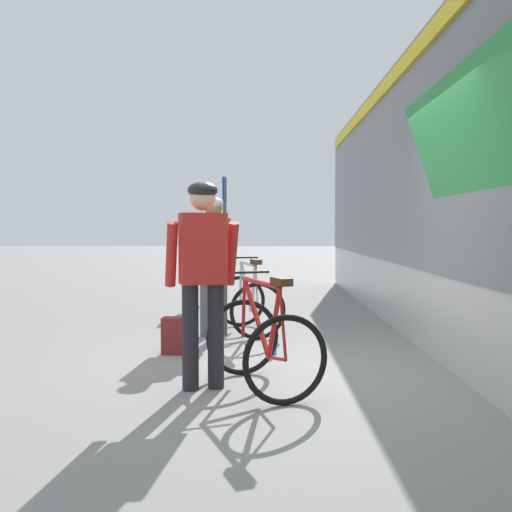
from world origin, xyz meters
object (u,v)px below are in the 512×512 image
object	(u,v)px
cyclist_far_in_red	(203,266)
bicycle_near_silver	(249,302)
cyclist_near_in_olive	(213,253)
water_bottle_near_the_bikes	(273,344)
bicycle_far_red	(263,342)
backpack_on_platform	(175,336)
platform_sign_post	(225,216)

from	to	relation	value
cyclist_far_in_red	bicycle_near_silver	xyz separation A→B (m)	(0.32, 2.73, -0.65)
cyclist_near_in_olive	bicycle_near_silver	bearing A→B (deg)	25.71
bicycle_near_silver	water_bottle_near_the_bikes	bearing A→B (deg)	-77.40
bicycle_far_red	water_bottle_near_the_bikes	world-z (taller)	bicycle_far_red
cyclist_near_in_olive	water_bottle_near_the_bikes	world-z (taller)	cyclist_near_in_olive
bicycle_far_red	backpack_on_platform	world-z (taller)	bicycle_far_red
cyclist_far_in_red	backpack_on_platform	size ratio (longest dim) A/B	4.40
bicycle_near_silver	cyclist_far_in_red	bearing A→B (deg)	-96.64
cyclist_near_in_olive	water_bottle_near_the_bikes	bearing A→B (deg)	-56.75
bicycle_far_red	water_bottle_near_the_bikes	xyz separation A→B (m)	(0.11, 1.39, -0.29)
cyclist_near_in_olive	bicycle_far_red	distance (m)	2.68
cyclist_far_in_red	bicycle_near_silver	world-z (taller)	cyclist_far_in_red
backpack_on_platform	platform_sign_post	bearing A→B (deg)	92.35
cyclist_near_in_olive	platform_sign_post	xyz separation A→B (m)	(-0.15, 4.44, 0.57)
bicycle_near_silver	backpack_on_platform	xyz separation A→B (m)	(-0.77, -1.33, -0.20)
backpack_on_platform	platform_sign_post	world-z (taller)	platform_sign_post
bicycle_near_silver	platform_sign_post	distance (m)	4.44
bicycle_near_silver	water_bottle_near_the_bikes	size ratio (longest dim) A/B	5.54
cyclist_far_in_red	cyclist_near_in_olive	bearing A→B (deg)	92.80
backpack_on_platform	water_bottle_near_the_bikes	xyz separation A→B (m)	(1.07, -0.02, -0.09)
cyclist_near_in_olive	bicycle_near_silver	distance (m)	0.82
cyclist_far_in_red	backpack_on_platform	xyz separation A→B (m)	(-0.45, 1.41, -0.85)
bicycle_near_silver	bicycle_far_red	world-z (taller)	same
bicycle_near_silver	water_bottle_near_the_bikes	world-z (taller)	bicycle_near_silver
cyclist_far_in_red	bicycle_near_silver	bearing A→B (deg)	83.36
bicycle_far_red	backpack_on_platform	xyz separation A→B (m)	(-0.96, 1.41, -0.20)
cyclist_near_in_olive	backpack_on_platform	bearing A→B (deg)	-106.28
bicycle_far_red	backpack_on_platform	bearing A→B (deg)	124.11
cyclist_near_in_olive	backpack_on_platform	size ratio (longest dim) A/B	4.40
water_bottle_near_the_bikes	cyclist_near_in_olive	bearing A→B (deg)	123.25
cyclist_far_in_red	backpack_on_platform	world-z (taller)	cyclist_far_in_red
water_bottle_near_the_bikes	platform_sign_post	distance (m)	5.84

